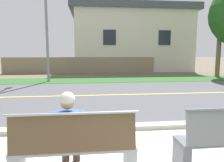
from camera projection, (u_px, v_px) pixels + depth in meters
name	position (u px, v px, depth m)	size (l,w,h in m)	color
ground_plane	(109.00, 89.00, 10.72)	(140.00, 140.00, 0.00)	#665B4C
curb_edge	(132.00, 127.00, 5.14)	(44.00, 0.30, 0.11)	#ADA89E
street_asphalt	(113.00, 95.00, 9.24)	(52.00, 8.00, 0.01)	#515156
road_centre_line	(113.00, 95.00, 9.24)	(48.00, 0.14, 0.01)	#E0CC4C
far_verge_grass	(104.00, 80.00, 14.26)	(48.00, 2.80, 0.02)	#2D6026
bench_left	(74.00, 147.00, 3.13)	(1.80, 0.48, 1.01)	#9EA0A8
seated_person_blue	(69.00, 128.00, 3.26)	(0.52, 0.68, 1.25)	#47382D
streetlamp	(47.00, 11.00, 13.11)	(0.24, 2.10, 7.53)	gray
garden_wall	(80.00, 65.00, 18.80)	(13.00, 0.36, 1.40)	gray
house_across_street	(130.00, 39.00, 22.17)	(11.85, 6.91, 6.24)	beige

